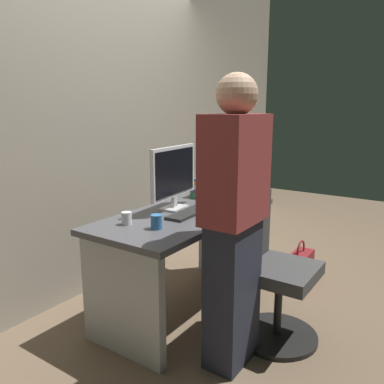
# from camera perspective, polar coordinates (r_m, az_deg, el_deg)

# --- Properties ---
(ground_plane) EXTENTS (9.00, 9.00, 0.00)m
(ground_plane) POSITION_cam_1_polar(r_m,az_deg,el_deg) (3.04, -0.81, -16.50)
(ground_plane) COLOR brown
(wall_back) EXTENTS (6.40, 0.10, 3.00)m
(wall_back) POSITION_cam_1_polar(r_m,az_deg,el_deg) (3.25, -13.97, 12.58)
(wall_back) COLOR #9E9384
(wall_back) RESTS_ON ground
(desk) EXTENTS (1.46, 0.70, 0.74)m
(desk) POSITION_cam_1_polar(r_m,az_deg,el_deg) (2.83, -0.85, -7.36)
(desk) COLOR #4C4C51
(desk) RESTS_ON ground
(office_chair) EXTENTS (0.52, 0.52, 0.94)m
(office_chair) POSITION_cam_1_polar(r_m,az_deg,el_deg) (2.58, 11.51, -11.66)
(office_chair) COLOR black
(office_chair) RESTS_ON ground
(person_at_desk) EXTENTS (0.40, 0.24, 1.64)m
(person_at_desk) POSITION_cam_1_polar(r_m,az_deg,el_deg) (2.15, 6.15, -4.58)
(person_at_desk) COLOR #262838
(person_at_desk) RESTS_ON ground
(monitor) EXTENTS (0.54, 0.16, 0.46)m
(monitor) POSITION_cam_1_polar(r_m,az_deg,el_deg) (2.78, -2.66, 2.61)
(monitor) COLOR silver
(monitor) RESTS_ON desk
(keyboard) EXTENTS (0.44, 0.15, 0.02)m
(keyboard) POSITION_cam_1_polar(r_m,az_deg,el_deg) (2.70, -0.33, -3.02)
(keyboard) COLOR #262626
(keyboard) RESTS_ON desk
(mouse) EXTENTS (0.06, 0.10, 0.03)m
(mouse) POSITION_cam_1_polar(r_m,az_deg,el_deg) (2.91, 2.95, -1.77)
(mouse) COLOR white
(mouse) RESTS_ON desk
(cup_near_keyboard) EXTENTS (0.07, 0.07, 0.09)m
(cup_near_keyboard) POSITION_cam_1_polar(r_m,az_deg,el_deg) (2.38, -5.23, -4.36)
(cup_near_keyboard) COLOR #3372B2
(cup_near_keyboard) RESTS_ON desk
(cup_by_monitor) EXTENTS (0.06, 0.06, 0.08)m
(cup_by_monitor) POSITION_cam_1_polar(r_m,az_deg,el_deg) (2.49, -9.56, -3.82)
(cup_by_monitor) COLOR silver
(cup_by_monitor) RESTS_ON desk
(book_stack) EXTENTS (0.22, 0.17, 0.16)m
(book_stack) POSITION_cam_1_polar(r_m,az_deg,el_deg) (3.22, 1.64, 0.65)
(book_stack) COLOR #338C59
(book_stack) RESTS_ON desk
(cell_phone) EXTENTS (0.11, 0.16, 0.01)m
(cell_phone) POSITION_cam_1_polar(r_m,az_deg,el_deg) (3.03, 6.01, -1.51)
(cell_phone) COLOR black
(cell_phone) RESTS_ON desk
(handbag) EXTENTS (0.34, 0.14, 0.38)m
(handbag) POSITION_cam_1_polar(r_m,az_deg,el_deg) (3.48, 15.49, -10.61)
(handbag) COLOR maroon
(handbag) RESTS_ON ground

